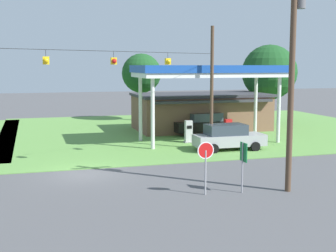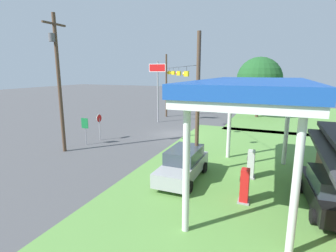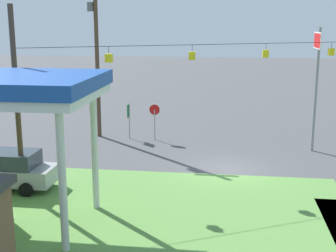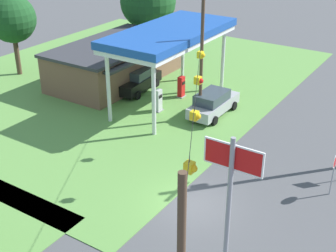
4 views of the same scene
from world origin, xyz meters
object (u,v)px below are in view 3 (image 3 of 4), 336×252
stop_sign_roadside (155,114)px  stop_sign_overhead (317,65)px  car_at_pumps_front (5,170)px  route_sign (129,114)px  fuel_pump_near (1,203)px  utility_pole_main (96,51)px

stop_sign_roadside → stop_sign_overhead: (-10.13, 1.39, 3.50)m
car_at_pumps_front → stop_sign_roadside: 11.76m
car_at_pumps_front → route_sign: route_sign is taller
stop_sign_roadside → car_at_pumps_front: bearing=-118.8°
fuel_pump_near → route_sign: size_ratio=0.73×
stop_sign_roadside → route_sign: size_ratio=1.04×
fuel_pump_near → route_sign: bearing=-98.6°
fuel_pump_near → utility_pole_main: size_ratio=0.16×
route_sign → utility_pole_main: utility_pole_main is taller
car_at_pumps_front → utility_pole_main: 12.00m
stop_sign_roadside → utility_pole_main: size_ratio=0.23×
fuel_pump_near → stop_sign_roadside: 14.62m
utility_pole_main → route_sign: bearing=170.9°
car_at_pumps_front → fuel_pump_near: bearing=114.5°
car_at_pumps_front → route_sign: (-3.83, -10.44, 0.76)m
car_at_pumps_front → route_sign: 11.15m
fuel_pump_near → route_sign: 14.38m
fuel_pump_near → stop_sign_overhead: (-14.09, -12.65, 4.48)m
car_at_pumps_front → stop_sign_overhead: 18.63m
fuel_pump_near → stop_sign_roadside: (-3.97, -14.04, 0.98)m
fuel_pump_near → car_at_pumps_front: car_at_pumps_front is taller
fuel_pump_near → car_at_pumps_front: bearing=-65.8°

